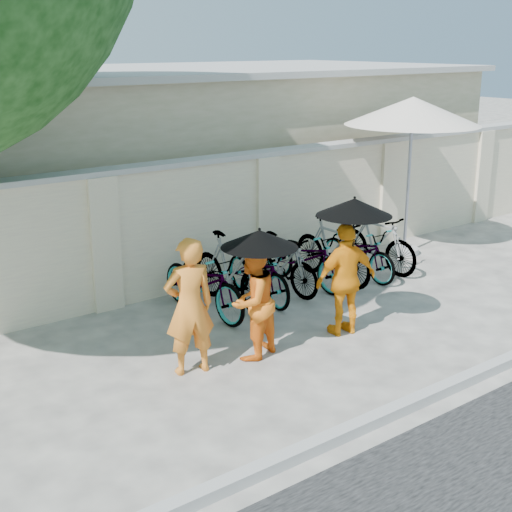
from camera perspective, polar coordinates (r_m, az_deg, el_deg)
ground at (r=9.01m, az=2.88°, el=-8.42°), size 80.00×80.00×0.00m
kerb at (r=7.91m, az=11.03°, el=-12.06°), size 40.00×0.16×0.12m
compound_wall at (r=11.66m, az=-3.44°, el=2.69°), size 20.00×0.30×2.00m
building_behind at (r=15.25m, az=-8.42°, el=8.17°), size 14.00×6.00×3.20m
monk_left at (r=8.45m, az=-5.35°, el=-4.03°), size 0.68×0.52×1.68m
monk_center at (r=8.86m, az=-0.30°, el=-3.65°), size 0.86×0.75×1.48m
parasol_center at (r=8.57m, az=0.28°, el=1.39°), size 0.95×0.95×0.83m
monk_right at (r=9.63m, az=7.22°, el=-1.86°), size 0.96×0.54×1.55m
parasol_right at (r=9.32m, az=7.87°, el=3.90°), size 0.99×0.99×1.02m
patio_umbrella at (r=13.24m, az=12.42°, el=11.13°), size 2.68×2.68×2.90m
bike_0 at (r=10.35m, az=-4.18°, el=-2.11°), size 0.76×1.90×0.98m
bike_1 at (r=10.62m, az=-1.98°, el=-1.21°), size 0.59×1.87×1.11m
bike_2 at (r=10.93m, az=0.20°, el=-1.29°), size 0.71×1.72×0.89m
bike_3 at (r=11.25m, az=2.13°, el=-0.61°), size 0.57×1.61×0.95m
bike_4 at (r=11.57m, az=3.98°, el=-0.11°), size 0.76×1.86×0.96m
bike_5 at (r=11.82m, az=6.11°, el=0.49°), size 0.51×1.78×1.07m
bike_6 at (r=12.12m, az=8.19°, el=0.33°), size 0.60×1.67×0.88m
bike_7 at (r=12.49m, az=9.62°, el=1.10°), size 0.62×1.73×1.02m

